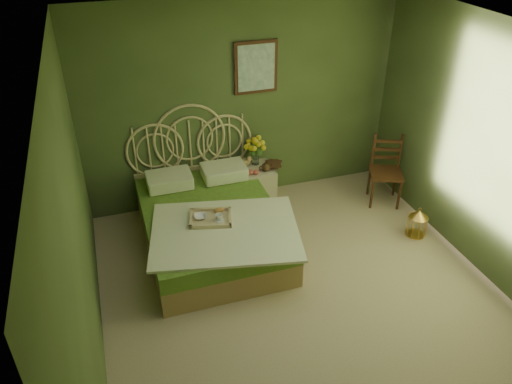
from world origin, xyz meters
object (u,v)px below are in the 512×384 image
object	(u,v)px
birdcage	(417,223)
nightstand	(255,179)
chair	(384,166)
bed	(210,222)

from	to	relation	value
birdcage	nightstand	bearing A→B (deg)	140.93
nightstand	chair	bearing A→B (deg)	-15.76
nightstand	birdcage	bearing A→B (deg)	-39.07
nightstand	chair	size ratio (longest dim) A/B	1.04
chair	bed	bearing A→B (deg)	-151.22
birdcage	chair	bearing A→B (deg)	90.00
bed	chair	xyz separation A→B (m)	(2.39, 0.25, 0.20)
nightstand	birdcage	size ratio (longest dim) A/B	2.73
bed	birdcage	bearing A→B (deg)	-14.35
bed	birdcage	world-z (taller)	bed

